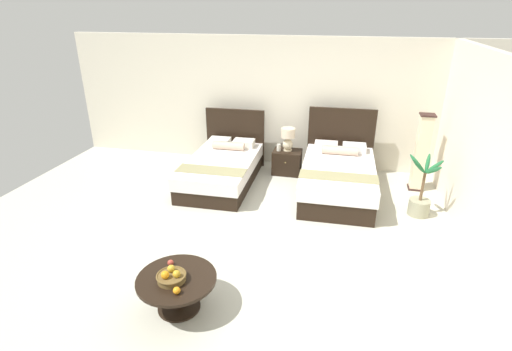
{
  "coord_description": "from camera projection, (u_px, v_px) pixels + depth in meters",
  "views": [
    {
      "loc": [
        1.09,
        -4.96,
        3.13
      ],
      "look_at": [
        -0.16,
        0.46,
        0.71
      ],
      "focal_mm": 27.46,
      "sensor_mm": 36.0,
      "label": 1
    }
  ],
  "objects": [
    {
      "name": "wall_back",
      "position": [
        291.0,
        103.0,
        8.01
      ],
      "size": [
        9.49,
        0.12,
        2.61
      ],
      "primitive_type": "cube",
      "color": "silver",
      "rests_on": "ground"
    },
    {
      "name": "loose_apple",
      "position": [
        171.0,
        263.0,
        4.44
      ],
      "size": [
        0.07,
        0.07,
        0.07
      ],
      "color": "#B74132",
      "rests_on": "coffee_table"
    },
    {
      "name": "ground_plane",
      "position": [
        259.0,
        232.0,
        5.91
      ],
      "size": [
        9.49,
        9.47,
        0.02
      ],
      "primitive_type": "cube",
      "color": "beige"
    },
    {
      "name": "bed_near_corner",
      "position": [
        338.0,
        176.0,
        7.0
      ],
      "size": [
        1.3,
        2.19,
        1.33
      ],
      "color": "black",
      "rests_on": "ground"
    },
    {
      "name": "table_lamp",
      "position": [
        288.0,
        138.0,
        7.69
      ],
      "size": [
        0.27,
        0.27,
        0.46
      ],
      "color": "beige",
      "rests_on": "nightstand"
    },
    {
      "name": "bed_near_window",
      "position": [
        223.0,
        168.0,
        7.46
      ],
      "size": [
        1.25,
        2.17,
        1.19
      ],
      "color": "black",
      "rests_on": "ground"
    },
    {
      "name": "fruit_bowl",
      "position": [
        171.0,
        276.0,
        4.19
      ],
      "size": [
        0.32,
        0.32,
        0.15
      ],
      "color": "brown",
      "rests_on": "coffee_table"
    },
    {
      "name": "vase",
      "position": [
        279.0,
        147.0,
        7.75
      ],
      "size": [
        0.08,
        0.08,
        0.14
      ],
      "color": "silver",
      "rests_on": "nightstand"
    },
    {
      "name": "wall_side_right",
      "position": [
        485.0,
        157.0,
        5.14
      ],
      "size": [
        0.12,
        5.07,
        2.61
      ],
      "primitive_type": "cube",
      "color": "silver",
      "rests_on": "ground"
    },
    {
      "name": "coffee_table",
      "position": [
        177.0,
        285.0,
        4.29
      ],
      "size": [
        0.88,
        0.88,
        0.41
      ],
      "color": "black",
      "rests_on": "ground"
    },
    {
      "name": "potted_palm",
      "position": [
        420.0,
        200.0,
        6.28
      ],
      "size": [
        0.52,
        0.56,
        1.03
      ],
      "color": "gray",
      "rests_on": "ground"
    },
    {
      "name": "floor_lamp_corner",
      "position": [
        421.0,
        153.0,
        7.01
      ],
      "size": [
        0.26,
        0.26,
        1.42
      ],
      "color": "#331D1A",
      "rests_on": "ground"
    },
    {
      "name": "loose_orange",
      "position": [
        177.0,
        290.0,
        4.0
      ],
      "size": [
        0.08,
        0.08,
        0.08
      ],
      "color": "orange",
      "rests_on": "coffee_table"
    },
    {
      "name": "nightstand",
      "position": [
        287.0,
        162.0,
        7.87
      ],
      "size": [
        0.56,
        0.45,
        0.48
      ],
      "color": "black",
      "rests_on": "ground"
    }
  ]
}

